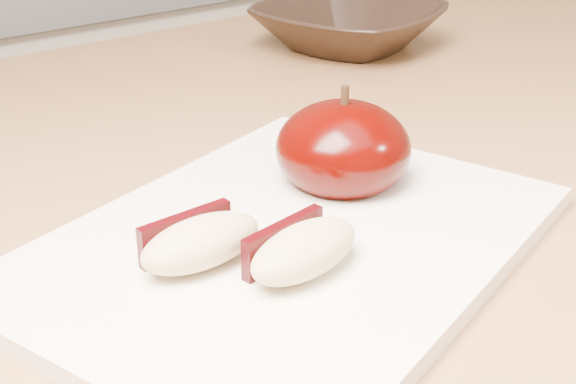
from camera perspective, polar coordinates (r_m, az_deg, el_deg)
cutting_board at (r=0.42m, az=0.00°, el=-3.73°), size 0.33×0.28×0.01m
apple_half at (r=0.48m, az=3.94°, el=3.08°), size 0.10×0.10×0.07m
apple_wedge_a at (r=0.39m, az=-6.32°, el=-3.52°), size 0.07×0.03×0.02m
apple_wedge_b at (r=0.38m, az=1.00°, el=-4.11°), size 0.07×0.04×0.02m
bowl at (r=0.80m, az=4.31°, el=11.68°), size 0.21×0.21×0.04m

